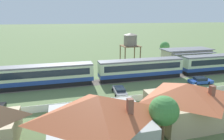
{
  "coord_description": "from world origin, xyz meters",
  "views": [
    {
      "loc": [
        -13.71,
        -38.02,
        12.92
      ],
      "look_at": [
        -3.19,
        1.16,
        1.83
      ],
      "focal_mm": 32.0,
      "sensor_mm": 36.0,
      "label": 1
    }
  ],
  "objects_px": {
    "water_tower": "(130,40)",
    "yard_tree_1": "(165,46)",
    "parked_car_grey": "(120,91)",
    "cottage_terracotta_roof_2": "(186,102)",
    "cottage_terracotta_roof": "(99,119)",
    "passenger_train": "(142,68)",
    "parked_car_blue": "(200,81)",
    "yard_tree_2": "(164,111)",
    "station_building": "(186,56)"
  },
  "relations": [
    {
      "from": "parked_car_grey",
      "to": "parked_car_blue",
      "type": "xyz_separation_m",
      "value": [
        16.95,
        1.18,
        0.01
      ]
    },
    {
      "from": "passenger_train",
      "to": "yard_tree_2",
      "type": "bearing_deg",
      "value": -107.91
    },
    {
      "from": "parked_car_grey",
      "to": "yard_tree_1",
      "type": "distance_m",
      "value": 31.65
    },
    {
      "from": "water_tower",
      "to": "parked_car_blue",
      "type": "height_order",
      "value": "water_tower"
    },
    {
      "from": "parked_car_grey",
      "to": "yard_tree_2",
      "type": "distance_m",
      "value": 14.31
    },
    {
      "from": "station_building",
      "to": "parked_car_grey",
      "type": "relative_size",
      "value": 2.88
    },
    {
      "from": "station_building",
      "to": "water_tower",
      "type": "distance_m",
      "value": 16.38
    },
    {
      "from": "yard_tree_2",
      "to": "water_tower",
      "type": "bearing_deg",
      "value": 75.87
    },
    {
      "from": "parked_car_grey",
      "to": "parked_car_blue",
      "type": "relative_size",
      "value": 1.02
    },
    {
      "from": "parked_car_grey",
      "to": "station_building",
      "type": "bearing_deg",
      "value": -51.13
    },
    {
      "from": "cottage_terracotta_roof",
      "to": "water_tower",
      "type": "bearing_deg",
      "value": 64.59
    },
    {
      "from": "station_building",
      "to": "cottage_terracotta_roof",
      "type": "relative_size",
      "value": 1.27
    },
    {
      "from": "parked_car_grey",
      "to": "parked_car_blue",
      "type": "distance_m",
      "value": 17.0
    },
    {
      "from": "passenger_train",
      "to": "parked_car_grey",
      "type": "distance_m",
      "value": 10.23
    },
    {
      "from": "water_tower",
      "to": "yard_tree_2",
      "type": "height_order",
      "value": "water_tower"
    },
    {
      "from": "cottage_terracotta_roof",
      "to": "yard_tree_1",
      "type": "bearing_deg",
      "value": 52.43
    },
    {
      "from": "passenger_train",
      "to": "yard_tree_1",
      "type": "relative_size",
      "value": 10.47
    },
    {
      "from": "passenger_train",
      "to": "station_building",
      "type": "height_order",
      "value": "station_building"
    },
    {
      "from": "cottage_terracotta_roof",
      "to": "yard_tree_2",
      "type": "height_order",
      "value": "cottage_terracotta_roof"
    },
    {
      "from": "station_building",
      "to": "parked_car_blue",
      "type": "distance_m",
      "value": 16.65
    },
    {
      "from": "passenger_train",
      "to": "cottage_terracotta_roof",
      "type": "height_order",
      "value": "cottage_terracotta_roof"
    },
    {
      "from": "parked_car_grey",
      "to": "yard_tree_2",
      "type": "xyz_separation_m",
      "value": [
        0.32,
        -13.98,
        3.07
      ]
    },
    {
      "from": "parked_car_grey",
      "to": "yard_tree_1",
      "type": "xyz_separation_m",
      "value": [
        21.27,
        23.19,
        3.37
      ]
    },
    {
      "from": "cottage_terracotta_roof",
      "to": "parked_car_grey",
      "type": "distance_m",
      "value": 13.9
    },
    {
      "from": "cottage_terracotta_roof",
      "to": "yard_tree_2",
      "type": "distance_m",
      "value": 6.64
    },
    {
      "from": "yard_tree_1",
      "to": "yard_tree_2",
      "type": "xyz_separation_m",
      "value": [
        -20.95,
        -37.16,
        -0.3
      ]
    },
    {
      "from": "parked_car_blue",
      "to": "cottage_terracotta_roof",
      "type": "bearing_deg",
      "value": -142.9
    },
    {
      "from": "yard_tree_2",
      "to": "cottage_terracotta_roof",
      "type": "bearing_deg",
      "value": 165.45
    },
    {
      "from": "passenger_train",
      "to": "yard_tree_1",
      "type": "xyz_separation_m",
      "value": [
        14.14,
        16.07,
        1.65
      ]
    },
    {
      "from": "cottage_terracotta_roof_2",
      "to": "yard_tree_2",
      "type": "bearing_deg",
      "value": -145.48
    },
    {
      "from": "cottage_terracotta_roof_2",
      "to": "water_tower",
      "type": "bearing_deg",
      "value": 84.03
    },
    {
      "from": "station_building",
      "to": "yard_tree_1",
      "type": "xyz_separation_m",
      "value": [
        -2.72,
        7.0,
        1.81
      ]
    },
    {
      "from": "water_tower",
      "to": "parked_car_blue",
      "type": "bearing_deg",
      "value": -63.08
    },
    {
      "from": "parked_car_blue",
      "to": "water_tower",
      "type": "bearing_deg",
      "value": 123.62
    },
    {
      "from": "station_building",
      "to": "yard_tree_2",
      "type": "relative_size",
      "value": 2.6
    },
    {
      "from": "yard_tree_1",
      "to": "parked_car_grey",
      "type": "bearing_deg",
      "value": -132.53
    },
    {
      "from": "parked_car_grey",
      "to": "yard_tree_1",
      "type": "height_order",
      "value": "yard_tree_1"
    },
    {
      "from": "water_tower",
      "to": "cottage_terracotta_roof_2",
      "type": "relative_size",
      "value": 0.97
    },
    {
      "from": "station_building",
      "to": "parked_car_grey",
      "type": "xyz_separation_m",
      "value": [
        -23.99,
        -16.18,
        -1.57
      ]
    },
    {
      "from": "cottage_terracotta_roof_2",
      "to": "yard_tree_1",
      "type": "height_order",
      "value": "yard_tree_1"
    },
    {
      "from": "passenger_train",
      "to": "water_tower",
      "type": "distance_m",
      "value": 11.87
    },
    {
      "from": "water_tower",
      "to": "yard_tree_1",
      "type": "height_order",
      "value": "water_tower"
    },
    {
      "from": "cottage_terracotta_roof",
      "to": "parked_car_grey",
      "type": "height_order",
      "value": "cottage_terracotta_roof"
    },
    {
      "from": "passenger_train",
      "to": "yard_tree_1",
      "type": "bearing_deg",
      "value": 48.66
    },
    {
      "from": "parked_car_grey",
      "to": "cottage_terracotta_roof_2",
      "type": "bearing_deg",
      "value": -147.9
    },
    {
      "from": "passenger_train",
      "to": "cottage_terracotta_roof",
      "type": "distance_m",
      "value": 23.5
    },
    {
      "from": "water_tower",
      "to": "yard_tree_1",
      "type": "bearing_deg",
      "value": 21.7
    },
    {
      "from": "cottage_terracotta_roof_2",
      "to": "parked_car_grey",
      "type": "height_order",
      "value": "cottage_terracotta_roof_2"
    },
    {
      "from": "parked_car_grey",
      "to": "water_tower",
      "type": "bearing_deg",
      "value": -20.03
    },
    {
      "from": "parked_car_grey",
      "to": "parked_car_blue",
      "type": "height_order",
      "value": "parked_car_blue"
    }
  ]
}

